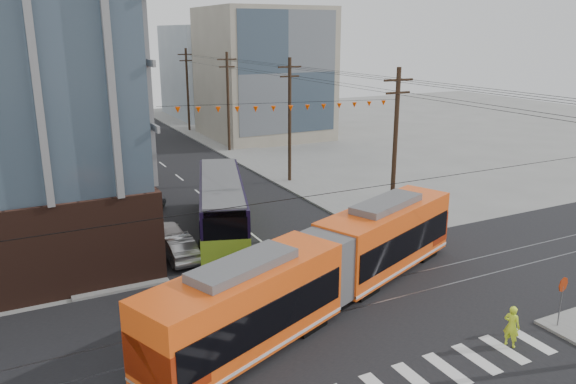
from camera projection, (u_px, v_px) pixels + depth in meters
ground at (386, 339)px, 24.90m from camera, size 160.00×160.00×0.00m
bg_bldg_ne_near at (263, 73)px, 70.78m from camera, size 14.00×14.00×16.00m
bg_bldg_ne_far at (222, 71)px, 89.06m from camera, size 16.00×16.00×14.00m
utility_pole_far at (188, 90)px, 75.05m from camera, size 0.30×0.30×11.00m
streetcar at (325, 268)px, 27.39m from camera, size 20.51×10.70×4.04m
city_bus at (222, 205)px, 37.75m from camera, size 6.93×13.47×3.75m
parked_car_silver at (177, 247)px, 33.47m from camera, size 1.60×4.51×1.48m
parked_car_white at (168, 232)px, 36.40m from camera, size 1.76×4.31×1.25m
parked_car_grey at (139, 197)px, 43.85m from camera, size 3.57×5.15×1.31m
pedestrian at (512, 326)px, 24.10m from camera, size 0.66×0.80×1.90m
stop_sign at (560, 305)px, 25.48m from camera, size 0.83×0.83×2.38m
jersey_barrier at (385, 227)px, 38.14m from camera, size 1.52×3.69×0.72m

